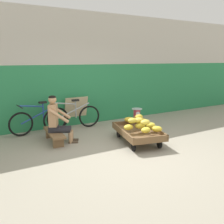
{
  "coord_description": "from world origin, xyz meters",
  "views": [
    {
      "loc": [
        -2.68,
        -4.15,
        1.97
      ],
      "look_at": [
        0.11,
        0.73,
        0.75
      ],
      "focal_mm": 39.29,
      "sensor_mm": 36.0,
      "label": 1
    }
  ],
  "objects": [
    {
      "name": "sign_board",
      "position": [
        -0.05,
        2.63,
        0.43
      ],
      "size": [
        0.7,
        0.26,
        0.88
      ],
      "color": "#C6B289",
      "rests_on": "ground"
    },
    {
      "name": "banana_cart",
      "position": [
        0.65,
        0.43,
        0.24
      ],
      "size": [
        1.13,
        1.59,
        0.36
      ],
      "color": "brown",
      "rests_on": "ground"
    },
    {
      "name": "weighing_scale",
      "position": [
        1.31,
        1.41,
        0.45
      ],
      "size": [
        0.3,
        0.3,
        0.29
      ],
      "color": "#28282D",
      "rests_on": "plastic_crate"
    },
    {
      "name": "plastic_crate",
      "position": [
        1.31,
        1.41,
        0.15
      ],
      "size": [
        0.36,
        0.28,
        0.3
      ],
      "color": "#19847F",
      "rests_on": "ground"
    },
    {
      "name": "ground_plane",
      "position": [
        0.0,
        0.0,
        0.0
      ],
      "size": [
        80.0,
        80.0,
        0.0
      ],
      "primitive_type": "plane",
      "color": "gray"
    },
    {
      "name": "low_bench",
      "position": [
        -1.09,
        1.44,
        0.2
      ],
      "size": [
        0.37,
        1.12,
        0.27
      ],
      "color": "brown",
      "rests_on": "ground"
    },
    {
      "name": "bicycle_near_left",
      "position": [
        -1.18,
        2.39,
        0.35
      ],
      "size": [
        1.66,
        0.48,
        0.86
      ],
      "color": "black",
      "rests_on": "ground"
    },
    {
      "name": "banana_pile",
      "position": [
        0.73,
        0.43,
        0.47
      ],
      "size": [
        0.9,
        1.32,
        0.26
      ],
      "color": "gold",
      "rests_on": "banana_cart"
    },
    {
      "name": "back_wall",
      "position": [
        0.0,
        2.81,
        1.66
      ],
      "size": [
        16.0,
        0.3,
        3.32
      ],
      "color": "#287F4C",
      "rests_on": "ground"
    },
    {
      "name": "vendor_seated",
      "position": [
        -1.01,
        1.4,
        0.57
      ],
      "size": [
        0.74,
        0.63,
        1.14
      ],
      "color": "tan",
      "rests_on": "ground"
    },
    {
      "name": "bicycle_far_left",
      "position": [
        -0.29,
        2.29,
        0.35
      ],
      "size": [
        1.66,
        0.48,
        0.86
      ],
      "color": "black",
      "rests_on": "ground"
    }
  ]
}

